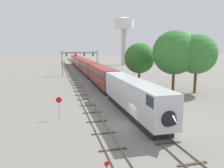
{
  "coord_description": "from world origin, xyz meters",
  "views": [
    {
      "loc": [
        -8.31,
        -24.48,
        9.29
      ],
      "look_at": [
        1.0,
        12.0,
        3.0
      ],
      "focal_mm": 35.97,
      "sensor_mm": 36.0,
      "label": 1
    }
  ],
  "objects_px": {
    "signal_gantry": "(80,57)",
    "water_tower": "(124,27)",
    "passenger_train": "(88,67)",
    "trackside_tree_left": "(174,53)",
    "stop_sign": "(59,105)",
    "trackside_tree_mid": "(197,54)",
    "trackside_tree_right": "(139,58)"
  },
  "relations": [
    {
      "from": "trackside_tree_left",
      "to": "trackside_tree_right",
      "type": "distance_m",
      "value": 10.16
    },
    {
      "from": "passenger_train",
      "to": "water_tower",
      "type": "xyz_separation_m",
      "value": [
        24.36,
        38.67,
        16.31
      ]
    },
    {
      "from": "trackside_tree_mid",
      "to": "stop_sign",
      "type": "bearing_deg",
      "value": -159.27
    },
    {
      "from": "trackside_tree_mid",
      "to": "trackside_tree_right",
      "type": "height_order",
      "value": "trackside_tree_mid"
    },
    {
      "from": "signal_gantry",
      "to": "trackside_tree_mid",
      "type": "height_order",
      "value": "trackside_tree_mid"
    },
    {
      "from": "trackside_tree_left",
      "to": "water_tower",
      "type": "bearing_deg",
      "value": 80.97
    },
    {
      "from": "passenger_train",
      "to": "water_tower",
      "type": "bearing_deg",
      "value": 57.79
    },
    {
      "from": "trackside_tree_left",
      "to": "trackside_tree_right",
      "type": "height_order",
      "value": "trackside_tree_left"
    },
    {
      "from": "trackside_tree_left",
      "to": "passenger_train",
      "type": "bearing_deg",
      "value": 113.24
    },
    {
      "from": "signal_gantry",
      "to": "water_tower",
      "type": "bearing_deg",
      "value": 54.22
    },
    {
      "from": "stop_sign",
      "to": "trackside_tree_right",
      "type": "distance_m",
      "value": 29.27
    },
    {
      "from": "stop_sign",
      "to": "trackside_tree_mid",
      "type": "xyz_separation_m",
      "value": [
        27.07,
        10.24,
        5.94
      ]
    },
    {
      "from": "signal_gantry",
      "to": "water_tower",
      "type": "relative_size",
      "value": 0.5
    },
    {
      "from": "trackside_tree_right",
      "to": "trackside_tree_mid",
      "type": "bearing_deg",
      "value": -55.44
    },
    {
      "from": "stop_sign",
      "to": "trackside_tree_left",
      "type": "relative_size",
      "value": 0.23
    },
    {
      "from": "passenger_train",
      "to": "trackside_tree_left",
      "type": "relative_size",
      "value": 8.59
    },
    {
      "from": "passenger_train",
      "to": "trackside_tree_right",
      "type": "distance_m",
      "value": 23.97
    },
    {
      "from": "water_tower",
      "to": "trackside_tree_left",
      "type": "xyz_separation_m",
      "value": [
        -11.06,
        -69.63,
        -10.82
      ]
    },
    {
      "from": "signal_gantry",
      "to": "stop_sign",
      "type": "height_order",
      "value": "signal_gantry"
    },
    {
      "from": "water_tower",
      "to": "trackside_tree_left",
      "type": "bearing_deg",
      "value": -99.03
    },
    {
      "from": "water_tower",
      "to": "trackside_tree_right",
      "type": "relative_size",
      "value": 2.36
    },
    {
      "from": "signal_gantry",
      "to": "stop_sign",
      "type": "xyz_separation_m",
      "value": [
        -7.75,
        -44.94,
        -3.96
      ]
    },
    {
      "from": "passenger_train",
      "to": "stop_sign",
      "type": "bearing_deg",
      "value": -103.04
    },
    {
      "from": "signal_gantry",
      "to": "stop_sign",
      "type": "distance_m",
      "value": 45.78
    },
    {
      "from": "stop_sign",
      "to": "water_tower",
      "type": "bearing_deg",
      "value": 67.23
    },
    {
      "from": "passenger_train",
      "to": "signal_gantry",
      "type": "distance_m",
      "value": 4.3
    },
    {
      "from": "passenger_train",
      "to": "trackside_tree_left",
      "type": "height_order",
      "value": "trackside_tree_left"
    },
    {
      "from": "signal_gantry",
      "to": "trackside_tree_left",
      "type": "relative_size",
      "value": 0.96
    },
    {
      "from": "stop_sign",
      "to": "trackside_tree_left",
      "type": "bearing_deg",
      "value": 27.71
    },
    {
      "from": "stop_sign",
      "to": "trackside_tree_right",
      "type": "relative_size",
      "value": 0.28
    },
    {
      "from": "stop_sign",
      "to": "trackside_tree_mid",
      "type": "relative_size",
      "value": 0.24
    },
    {
      "from": "passenger_train",
      "to": "stop_sign",
      "type": "relative_size",
      "value": 37.51
    }
  ]
}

